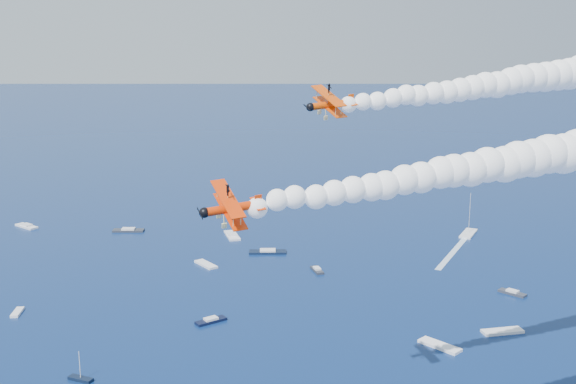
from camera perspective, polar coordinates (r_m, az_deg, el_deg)
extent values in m
cube|color=white|center=(271.04, 14.18, -3.22)|extent=(11.84, 12.47, 0.70)
cube|color=white|center=(204.72, -20.75, -8.94)|extent=(3.29, 6.61, 0.70)
cube|color=white|center=(188.16, 16.70, -10.58)|extent=(10.55, 4.05, 0.70)
cube|color=white|center=(261.08, -4.47, -3.47)|extent=(4.21, 12.51, 0.70)
cube|color=black|center=(164.25, -16.18, -14.10)|extent=(5.48, 4.95, 0.70)
cube|color=white|center=(176.67, 11.99, -11.88)|extent=(7.89, 10.81, 0.70)
cube|color=white|center=(230.44, -6.55, -5.75)|extent=(6.37, 10.24, 0.70)
cube|color=black|center=(241.45, -1.63, -4.80)|extent=(13.08, 7.10, 0.70)
cube|color=white|center=(289.87, -20.10, -2.58)|extent=(8.96, 10.69, 0.70)
cube|color=#292D37|center=(223.81, 2.32, -6.24)|extent=(2.32, 7.15, 0.70)
cube|color=#2F333F|center=(214.69, 17.44, -7.68)|extent=(6.05, 8.07, 0.70)
cube|color=black|center=(187.49, -6.15, -10.17)|extent=(8.60, 5.15, 0.70)
cube|color=#2A2E38|center=(273.30, -12.59, -3.00)|extent=(12.02, 6.78, 0.70)
cube|color=white|center=(247.17, 12.93, -4.78)|extent=(26.97, 29.53, 0.04)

